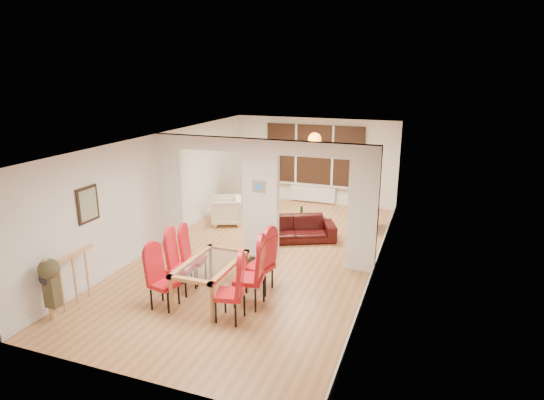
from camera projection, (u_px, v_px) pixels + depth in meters
The scene contains 24 objects.
floor at pixel (261, 255), 10.14m from camera, with size 5.00×9.00×0.01m, color #B87D4A.
room_walls at pixel (261, 199), 9.78m from camera, with size 5.00×9.00×2.60m, color silver, non-canonical shape.
divider_wall at pixel (261, 199), 9.78m from camera, with size 5.00×0.18×2.60m, color white.
bay_window_blinds at pixel (314, 155), 13.73m from camera, with size 3.00×0.08×1.80m, color black.
radiator at pixel (313, 193), 14.02m from camera, with size 1.40×0.08×0.50m, color white.
pendant_light at pixel (315, 139), 12.42m from camera, with size 0.36×0.36×0.36m, color orange.
stair_newel at pixel (72, 276), 7.84m from camera, with size 0.40×1.20×1.10m, color tan, non-canonical shape.
wall_poster at pixel (88, 204), 8.34m from camera, with size 0.04×0.52×0.67m, color gray.
pillar_photo at pixel (259, 187), 9.61m from camera, with size 0.30×0.03×0.25m, color #4C8CD8.
dining_table at pixel (211, 280), 8.11m from camera, with size 0.86×1.52×0.71m, color #B27642, non-canonical shape.
dining_chair_la at pixel (164, 280), 7.79m from camera, with size 0.41×0.41×1.03m, color red, non-canonical shape.
dining_chair_lb at pixel (181, 264), 8.33m from camera, with size 0.44×0.44×1.09m, color red, non-canonical shape.
dining_chair_lc at pixel (193, 257), 8.73m from camera, with size 0.41×0.41×1.03m, color red, non-canonical shape.
dining_chair_ra at pixel (230, 290), 7.38m from camera, with size 0.43×0.43×1.08m, color red, non-canonical shape.
dining_chair_rb at pixel (249, 274), 7.83m from camera, with size 0.47×0.47×1.18m, color red, non-canonical shape.
dining_chair_rc at pixel (259, 262), 8.36m from camera, with size 0.45×0.45×1.13m, color red, non-canonical shape.
sofa at pixel (294, 229), 10.96m from camera, with size 1.97×0.77×0.58m, color black.
armchair at pixel (226, 210), 12.11m from camera, with size 0.81×0.78×0.73m, color silver.
person at pixel (250, 182), 12.87m from camera, with size 0.44×0.67×1.84m, color black.
television at pixel (369, 220), 11.69m from camera, with size 0.12×0.92×0.53m, color black.
coffee_table at pixel (306, 222), 12.02m from camera, with size 0.93×0.47×0.21m, color #341C11, non-canonical shape.
bottle at pixel (301, 211), 12.07m from camera, with size 0.07×0.07×0.30m, color #143F19.
bowl at pixel (313, 219), 11.82m from camera, with size 0.22×0.22×0.05m, color #341C11.
shoes at pixel (254, 262), 9.66m from camera, with size 0.24×0.26×0.10m, color black, non-canonical shape.
Camera 1 is at (3.46, -8.74, 3.99)m, focal length 30.00 mm.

